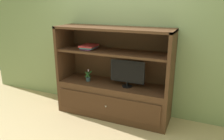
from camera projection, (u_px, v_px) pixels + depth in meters
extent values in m
plane|color=tan|center=(103.00, 125.00, 3.46)|extent=(8.00, 8.00, 0.00)
cube|color=#8C9E6B|center=(121.00, 31.00, 3.71)|extent=(6.00, 0.10, 2.80)
cube|color=#4C2D1C|center=(113.00, 99.00, 3.73)|extent=(1.89, 0.56, 0.57)
cube|color=#462A19|center=(106.00, 106.00, 3.48)|extent=(1.74, 0.02, 0.34)
sphere|color=silver|center=(106.00, 106.00, 3.46)|extent=(0.02, 0.02, 0.02)
cube|color=#4C2D1C|center=(65.00, 52.00, 3.86)|extent=(0.05, 0.56, 0.93)
cube|color=#4C2D1C|center=(172.00, 62.00, 3.16)|extent=(0.05, 0.56, 0.93)
cube|color=#4C2D1C|center=(119.00, 53.00, 3.75)|extent=(1.89, 0.02, 0.93)
cube|color=#4C2D1C|center=(113.00, 28.00, 3.38)|extent=(1.89, 0.56, 0.04)
cube|color=#4C2D1C|center=(113.00, 52.00, 3.49)|extent=(1.79, 0.50, 0.04)
cylinder|color=black|center=(127.00, 86.00, 3.51)|extent=(0.17, 0.17, 0.01)
cylinder|color=black|center=(127.00, 84.00, 3.50)|extent=(0.03, 0.03, 0.06)
cube|color=black|center=(127.00, 71.00, 3.44)|extent=(0.56, 0.02, 0.36)
cube|color=black|center=(127.00, 72.00, 3.43)|extent=(0.52, 0.00, 0.32)
cylinder|color=#384C56|center=(88.00, 79.00, 3.75)|extent=(0.07, 0.07, 0.07)
cylinder|color=#3D6B33|center=(88.00, 73.00, 3.72)|extent=(0.01, 0.01, 0.14)
cube|color=#2D7A38|center=(89.00, 75.00, 3.72)|extent=(0.04, 0.12, 0.09)
cube|color=#2D7A38|center=(88.00, 74.00, 3.75)|extent=(0.12, 0.04, 0.12)
cube|color=#2D7A38|center=(87.00, 74.00, 3.73)|extent=(0.03, 0.07, 0.08)
cube|color=#2D7A38|center=(88.00, 75.00, 3.71)|extent=(0.09, 0.01, 0.10)
sphere|color=#DB9EC6|center=(88.00, 71.00, 3.69)|extent=(0.02, 0.02, 0.02)
sphere|color=#DB9EC6|center=(88.00, 70.00, 3.69)|extent=(0.03, 0.03, 0.03)
sphere|color=#DB9EC6|center=(88.00, 71.00, 3.70)|extent=(0.02, 0.02, 0.02)
cube|color=purple|center=(89.00, 48.00, 3.65)|extent=(0.19, 0.31, 0.02)
cube|color=teal|center=(89.00, 47.00, 3.63)|extent=(0.25, 0.34, 0.02)
cube|color=red|center=(89.00, 46.00, 3.63)|extent=(0.26, 0.34, 0.03)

